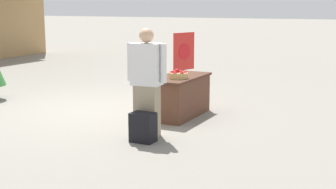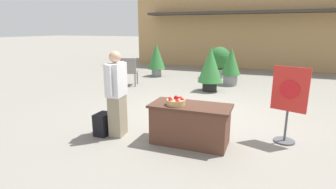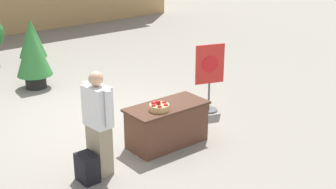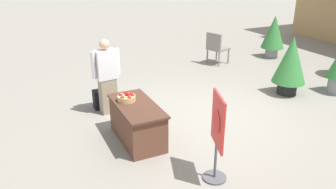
% 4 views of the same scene
% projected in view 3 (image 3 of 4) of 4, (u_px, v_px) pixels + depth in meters
% --- Properties ---
extents(ground_plane, '(120.00, 120.00, 0.00)m').
position_uv_depth(ground_plane, '(106.00, 120.00, 8.88)').
color(ground_plane, gray).
extents(display_table, '(1.39, 0.66, 0.70)m').
position_uv_depth(display_table, '(167.00, 125.00, 7.82)').
color(display_table, brown).
rests_on(display_table, ground_plane).
extents(apple_basket, '(0.32, 0.32, 0.16)m').
position_uv_depth(apple_basket, '(159.00, 107.00, 7.47)').
color(apple_basket, tan).
rests_on(apple_basket, display_table).
extents(person_visitor, '(0.30, 0.61, 1.59)m').
position_uv_depth(person_visitor, '(98.00, 123.00, 6.76)').
color(person_visitor, gray).
rests_on(person_visitor, ground_plane).
extents(backpack, '(0.24, 0.34, 0.42)m').
position_uv_depth(backpack, '(87.00, 168.00, 6.73)').
color(backpack, black).
rests_on(backpack, ground_plane).
extents(poster_board, '(0.57, 0.36, 1.35)m').
position_uv_depth(poster_board, '(210.00, 75.00, 9.08)').
color(poster_board, '#4C4C51').
rests_on(poster_board, ground_plane).
extents(potted_plant_far_right, '(0.68, 0.68, 1.34)m').
position_uv_depth(potted_plant_far_right, '(32.00, 43.00, 11.53)').
color(potted_plant_far_right, gray).
rests_on(potted_plant_far_right, ground_plane).
extents(potted_plant_far_left, '(0.79, 0.79, 1.42)m').
position_uv_depth(potted_plant_far_left, '(33.00, 54.00, 10.35)').
color(potted_plant_far_left, black).
rests_on(potted_plant_far_left, ground_plane).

